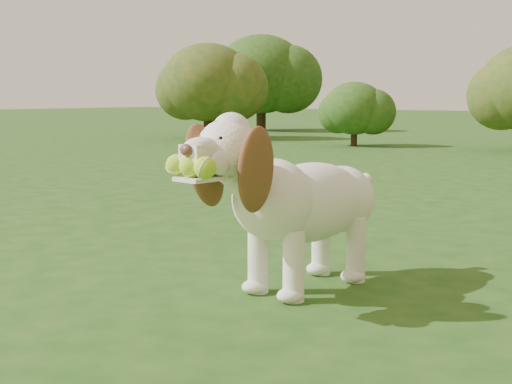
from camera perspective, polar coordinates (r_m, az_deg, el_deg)
The scene contains 5 objects.
ground at distance 3.47m, azimuth -2.77°, elevation -6.77°, with size 80.00×80.00×0.00m, color #1A4413.
dog at distance 3.13m, azimuth 3.11°, elevation -0.36°, with size 0.50×1.23×0.80m.
shrub_a at distance 12.57m, azimuth 7.88°, elevation 6.64°, with size 1.08×1.08×1.12m.
shrub_g at distance 18.13m, azimuth 0.42°, elevation 9.40°, with size 2.32×2.32×2.41m.
shrub_e at distance 14.75m, azimuth -3.87°, elevation 8.73°, with size 1.88×1.88×1.95m.
Camera 1 is at (2.11, -2.62, 0.86)m, focal length 50.00 mm.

